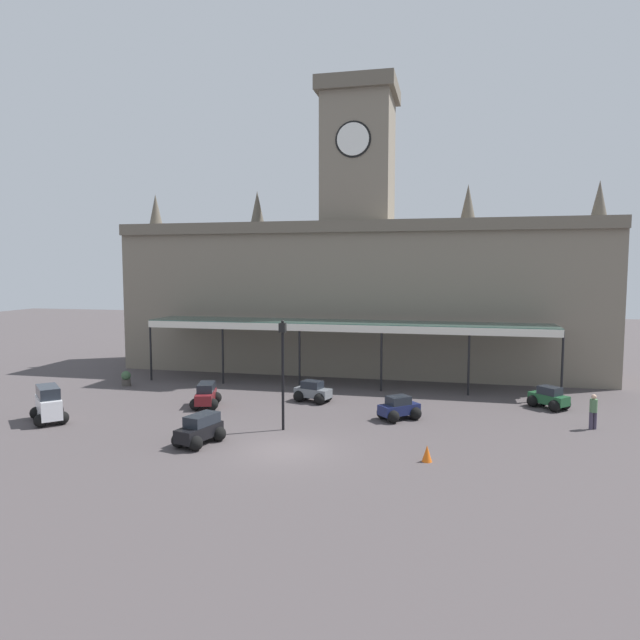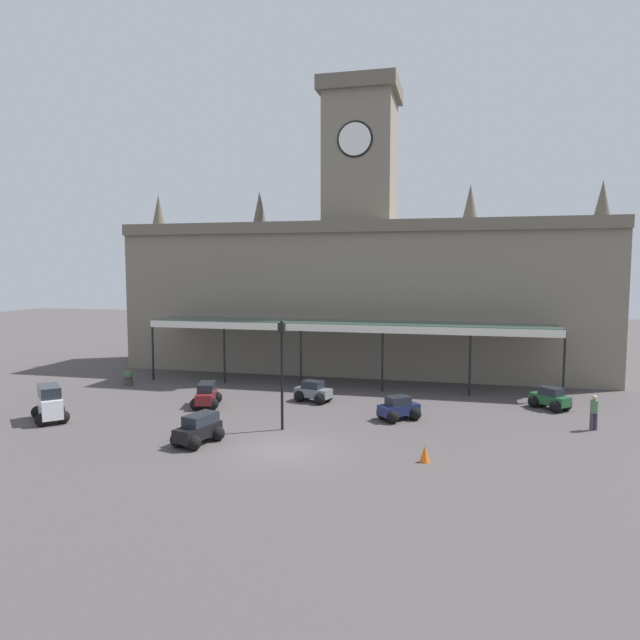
% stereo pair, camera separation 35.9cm
% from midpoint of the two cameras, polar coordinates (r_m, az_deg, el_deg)
% --- Properties ---
extents(ground_plane, '(140.00, 140.00, 0.00)m').
position_cam_midpoint_polar(ground_plane, '(24.39, -4.04, -12.85)').
color(ground_plane, '#484143').
extents(station_building, '(34.39, 6.96, 20.67)m').
position_cam_midpoint_polar(station_building, '(41.97, 3.57, 3.55)').
color(station_building, slate).
rests_on(station_building, ground).
extents(entrance_canopy, '(26.14, 3.26, 4.13)m').
position_cam_midpoint_polar(entrance_canopy, '(36.51, 2.10, -0.44)').
color(entrance_canopy, '#38564C').
rests_on(entrance_canopy, ground).
extents(car_black_estate, '(1.92, 2.41, 1.27)m').
position_cam_midpoint_polar(car_black_estate, '(25.49, -12.37, -10.83)').
color(car_black_estate, black).
rests_on(car_black_estate, ground).
extents(car_maroon_estate, '(1.93, 2.41, 1.27)m').
position_cam_midpoint_polar(car_maroon_estate, '(32.03, -11.68, -7.51)').
color(car_maroon_estate, maroon).
rests_on(car_maroon_estate, ground).
extents(car_white_van, '(2.52, 2.51, 1.77)m').
position_cam_midpoint_polar(car_white_van, '(31.39, -25.86, -7.73)').
color(car_white_van, silver).
rests_on(car_white_van, ground).
extents(car_grey_sedan, '(2.22, 1.88, 1.19)m').
position_cam_midpoint_polar(car_grey_sedan, '(32.52, -1.04, -7.32)').
color(car_grey_sedan, slate).
rests_on(car_grey_sedan, ground).
extents(car_navy_sedan, '(2.24, 2.19, 1.19)m').
position_cam_midpoint_polar(car_navy_sedan, '(29.04, 7.57, -8.89)').
color(car_navy_sedan, '#19214C').
rests_on(car_navy_sedan, ground).
extents(car_green_sedan, '(2.22, 2.21, 1.19)m').
position_cam_midpoint_polar(car_green_sedan, '(33.33, 21.68, -7.38)').
color(car_green_sedan, '#1E512D').
rests_on(car_green_sedan, ground).
extents(pedestrian_near_entrance, '(0.36, 0.34, 1.67)m').
position_cam_midpoint_polar(pedestrian_near_entrance, '(29.82, 25.42, -8.18)').
color(pedestrian_near_entrance, '#3F384C').
rests_on(pedestrian_near_entrance, ground).
extents(victorian_lamppost, '(0.30, 0.30, 5.18)m').
position_cam_midpoint_polar(victorian_lamppost, '(26.50, -4.14, -4.26)').
color(victorian_lamppost, black).
rests_on(victorian_lamppost, ground).
extents(traffic_cone, '(0.40, 0.40, 0.65)m').
position_cam_midpoint_polar(traffic_cone, '(23.20, 10.23, -13.03)').
color(traffic_cone, orange).
rests_on(traffic_cone, ground).
extents(planter_near_kerb, '(0.60, 0.60, 0.96)m').
position_cam_midpoint_polar(planter_near_kerb, '(38.93, -19.12, -5.54)').
color(planter_near_kerb, '#47423D').
rests_on(planter_near_kerb, ground).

